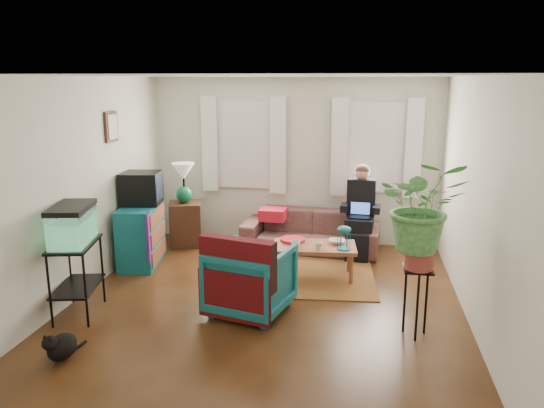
% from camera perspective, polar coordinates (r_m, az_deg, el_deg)
% --- Properties ---
extents(floor, '(4.50, 5.00, 0.01)m').
position_cam_1_polar(floor, '(6.35, -0.62, -10.55)').
color(floor, '#4F2B14').
rests_on(floor, ground).
extents(ceiling, '(4.50, 5.00, 0.01)m').
position_cam_1_polar(ceiling, '(5.80, -0.69, 13.64)').
color(ceiling, white).
rests_on(ceiling, wall_back).
extents(wall_back, '(4.50, 0.01, 2.60)m').
position_cam_1_polar(wall_back, '(8.37, 2.44, 4.61)').
color(wall_back, silver).
rests_on(wall_back, floor).
extents(wall_front, '(4.50, 0.01, 2.60)m').
position_cam_1_polar(wall_front, '(3.60, -7.89, -7.43)').
color(wall_front, silver).
rests_on(wall_front, floor).
extents(wall_left, '(0.01, 5.00, 2.60)m').
position_cam_1_polar(wall_left, '(6.71, -19.92, 1.63)').
color(wall_left, silver).
rests_on(wall_left, floor).
extents(wall_right, '(0.01, 5.00, 2.60)m').
position_cam_1_polar(wall_right, '(5.97, 21.12, 0.15)').
color(wall_right, silver).
rests_on(wall_right, floor).
extents(window_left, '(1.08, 0.04, 1.38)m').
position_cam_1_polar(window_left, '(8.45, -2.98, 6.41)').
color(window_left, white).
rests_on(window_left, wall_back).
extents(window_right, '(1.08, 0.04, 1.38)m').
position_cam_1_polar(window_right, '(8.25, 11.13, 6.00)').
color(window_right, white).
rests_on(window_right, wall_back).
extents(curtains_left, '(1.36, 0.06, 1.50)m').
position_cam_1_polar(curtains_left, '(8.38, -3.10, 6.34)').
color(curtains_left, white).
rests_on(curtains_left, wall_back).
extents(curtains_right, '(1.36, 0.06, 1.50)m').
position_cam_1_polar(curtains_right, '(8.17, 11.14, 5.93)').
color(curtains_right, white).
rests_on(curtains_right, wall_back).
extents(picture_frame, '(0.04, 0.32, 0.40)m').
position_cam_1_polar(picture_frame, '(7.35, -16.83, 7.95)').
color(picture_frame, '#3D2616').
rests_on(picture_frame, wall_left).
extents(area_rug, '(2.13, 1.76, 0.01)m').
position_cam_1_polar(area_rug, '(7.16, 2.84, -7.65)').
color(area_rug, maroon).
rests_on(area_rug, floor).
extents(sofa, '(2.10, 0.94, 0.80)m').
position_cam_1_polar(sofa, '(8.09, 4.19, -2.25)').
color(sofa, brown).
rests_on(sofa, floor).
extents(seated_person, '(0.55, 0.66, 1.22)m').
position_cam_1_polar(seated_person, '(7.95, 9.47, -1.10)').
color(seated_person, black).
rests_on(seated_person, sofa).
extents(side_table, '(0.60, 0.60, 0.69)m').
position_cam_1_polar(side_table, '(8.43, -9.30, -2.13)').
color(side_table, '#3F2317').
rests_on(side_table, floor).
extents(table_lamp, '(0.45, 0.45, 0.63)m').
position_cam_1_polar(table_lamp, '(8.28, -9.47, 2.14)').
color(table_lamp, white).
rests_on(table_lamp, side_table).
extents(dresser, '(0.61, 1.00, 0.85)m').
position_cam_1_polar(dresser, '(7.71, -13.91, -3.21)').
color(dresser, '#115F66').
rests_on(dresser, floor).
extents(crt_tv, '(0.58, 0.54, 0.45)m').
position_cam_1_polar(crt_tv, '(7.64, -13.87, 1.67)').
color(crt_tv, black).
rests_on(crt_tv, dresser).
extents(aquarium_stand, '(0.56, 0.81, 0.83)m').
position_cam_1_polar(aquarium_stand, '(6.28, -20.21, -7.59)').
color(aquarium_stand, black).
rests_on(aquarium_stand, floor).
extents(aquarium, '(0.50, 0.74, 0.44)m').
position_cam_1_polar(aquarium, '(6.09, -20.68, -2.01)').
color(aquarium, '#7FD899').
rests_on(aquarium, aquarium_stand).
extents(black_cat, '(0.30, 0.40, 0.31)m').
position_cam_1_polar(black_cat, '(5.48, -21.67, -13.83)').
color(black_cat, black).
rests_on(black_cat, floor).
extents(armchair, '(0.99, 0.95, 0.84)m').
position_cam_1_polar(armchair, '(5.97, -2.31, -7.77)').
color(armchair, '#136873').
rests_on(armchair, floor).
extents(serape_throw, '(0.87, 0.40, 0.70)m').
position_cam_1_polar(serape_throw, '(5.63, -3.81, -7.18)').
color(serape_throw, '#9E0A0A').
rests_on(serape_throw, armchair).
extents(coffee_table, '(1.13, 0.69, 0.45)m').
position_cam_1_polar(coffee_table, '(7.05, 4.56, -6.15)').
color(coffee_table, brown).
rests_on(coffee_table, floor).
extents(cup_a, '(0.13, 0.13, 0.10)m').
position_cam_1_polar(cup_a, '(6.87, 2.56, -4.26)').
color(cup_a, white).
rests_on(cup_a, coffee_table).
extents(cup_b, '(0.11, 0.11, 0.09)m').
position_cam_1_polar(cup_b, '(6.80, 5.02, -4.52)').
color(cup_b, beige).
rests_on(cup_b, coffee_table).
extents(bowl, '(0.23, 0.23, 0.05)m').
position_cam_1_polar(bowl, '(7.07, 6.98, -4.02)').
color(bowl, white).
rests_on(bowl, coffee_table).
extents(snack_tray, '(0.36, 0.36, 0.04)m').
position_cam_1_polar(snack_tray, '(7.12, 2.23, -3.87)').
color(snack_tray, '#B21414').
rests_on(snack_tray, coffee_table).
extents(birdcage, '(0.19, 0.19, 0.31)m').
position_cam_1_polar(birdcage, '(6.80, 7.76, -3.59)').
color(birdcage, '#115B6B').
rests_on(birdcage, coffee_table).
extents(plant_stand, '(0.31, 0.31, 0.73)m').
position_cam_1_polar(plant_stand, '(5.65, 15.23, -10.15)').
color(plant_stand, black).
rests_on(plant_stand, floor).
extents(potted_plant, '(0.83, 0.72, 0.92)m').
position_cam_1_polar(potted_plant, '(5.37, 15.79, -1.67)').
color(potted_plant, '#599947').
rests_on(potted_plant, plant_stand).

